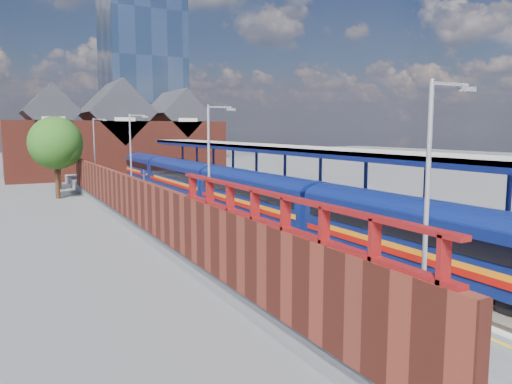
% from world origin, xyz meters
% --- Properties ---
extents(ground, '(240.00, 240.00, 0.00)m').
position_xyz_m(ground, '(0.00, 30.00, 0.00)').
color(ground, '#5B5B5E').
rests_on(ground, ground).
extents(ballast_bed, '(6.00, 76.00, 0.06)m').
position_xyz_m(ballast_bed, '(0.00, 20.00, 0.03)').
color(ballast_bed, '#473D33').
rests_on(ballast_bed, ground).
extents(rails, '(4.51, 76.00, 0.14)m').
position_xyz_m(rails, '(0.00, 20.00, 0.12)').
color(rails, slate).
rests_on(rails, ground).
extents(left_platform, '(5.00, 76.00, 1.00)m').
position_xyz_m(left_platform, '(-5.50, 20.00, 0.50)').
color(left_platform, '#565659').
rests_on(left_platform, ground).
extents(right_platform, '(6.00, 76.00, 1.00)m').
position_xyz_m(right_platform, '(6.00, 20.00, 0.50)').
color(right_platform, '#565659').
rests_on(right_platform, ground).
extents(coping_left, '(0.30, 76.00, 0.05)m').
position_xyz_m(coping_left, '(-3.15, 20.00, 1.02)').
color(coping_left, silver).
rests_on(coping_left, left_platform).
extents(coping_right, '(0.30, 76.00, 0.05)m').
position_xyz_m(coping_right, '(3.15, 20.00, 1.02)').
color(coping_right, silver).
rests_on(coping_right, right_platform).
extents(yellow_line, '(0.14, 76.00, 0.01)m').
position_xyz_m(yellow_line, '(-3.75, 20.00, 1.01)').
color(yellow_line, yellow).
rests_on(yellow_line, left_platform).
extents(train, '(2.88, 65.91, 3.45)m').
position_xyz_m(train, '(1.49, 24.26, 2.12)').
color(train, navy).
rests_on(train, ground).
extents(canopy, '(4.50, 52.00, 4.48)m').
position_xyz_m(canopy, '(5.48, 21.95, 5.25)').
color(canopy, '#0E1855').
rests_on(canopy, right_platform).
extents(lamp_post_a, '(1.48, 0.18, 7.00)m').
position_xyz_m(lamp_post_a, '(-6.36, -8.00, 4.99)').
color(lamp_post_a, '#A5A8AA').
rests_on(lamp_post_a, left_platform).
extents(lamp_post_b, '(1.48, 0.18, 7.00)m').
position_xyz_m(lamp_post_b, '(-6.36, 6.00, 4.99)').
color(lamp_post_b, '#A5A8AA').
rests_on(lamp_post_b, left_platform).
extents(lamp_post_c, '(1.48, 0.18, 7.00)m').
position_xyz_m(lamp_post_c, '(-6.36, 22.00, 4.99)').
color(lamp_post_c, '#A5A8AA').
rests_on(lamp_post_c, left_platform).
extents(lamp_post_d, '(1.48, 0.18, 7.00)m').
position_xyz_m(lamp_post_d, '(-6.36, 38.00, 4.99)').
color(lamp_post_d, '#A5A8AA').
rests_on(lamp_post_d, left_platform).
extents(platform_sign, '(0.55, 0.08, 2.50)m').
position_xyz_m(platform_sign, '(-5.00, 24.00, 2.69)').
color(platform_sign, '#A5A8AA').
rests_on(platform_sign, left_platform).
extents(brick_wall, '(0.35, 50.00, 3.86)m').
position_xyz_m(brick_wall, '(-8.10, 13.54, 2.45)').
color(brick_wall, maroon).
rests_on(brick_wall, left_platform).
extents(station_building, '(30.00, 12.12, 13.78)m').
position_xyz_m(station_building, '(0.00, 58.00, 5.45)').
color(station_building, maroon).
rests_on(station_building, ground).
extents(glass_tower, '(14.20, 14.20, 40.30)m').
position_xyz_m(glass_tower, '(10.00, 80.00, 20.20)').
color(glass_tower, '#455977').
rests_on(glass_tower, ground).
extents(tree_near, '(5.20, 5.20, 8.10)m').
position_xyz_m(tree_near, '(-10.35, 35.91, 5.35)').
color(tree_near, '#382314').
rests_on(tree_near, ground).
extents(tree_far, '(5.20, 5.20, 8.10)m').
position_xyz_m(tree_far, '(-9.35, 43.91, 5.35)').
color(tree_far, '#382314').
rests_on(tree_far, ground).
extents(parked_car_silver, '(3.93, 2.09, 1.23)m').
position_xyz_m(parked_car_silver, '(8.50, 12.17, 1.62)').
color(parked_car_silver, '#9E9EA2').
rests_on(parked_car_silver, right_platform).
extents(parked_car_dark, '(4.38, 2.07, 1.23)m').
position_xyz_m(parked_car_dark, '(8.34, 3.65, 1.62)').
color(parked_car_dark, black).
rests_on(parked_car_dark, right_platform).
extents(parked_car_blue, '(4.95, 3.08, 1.28)m').
position_xyz_m(parked_car_blue, '(7.58, 19.38, 1.64)').
color(parked_car_blue, navy).
rests_on(parked_car_blue, right_platform).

